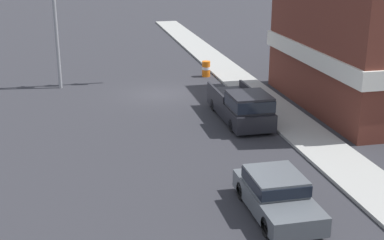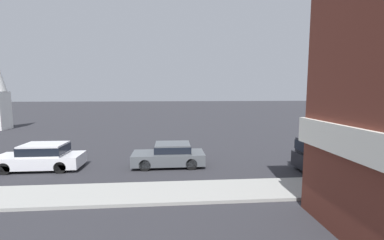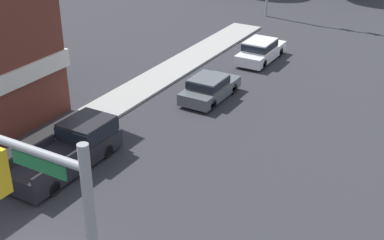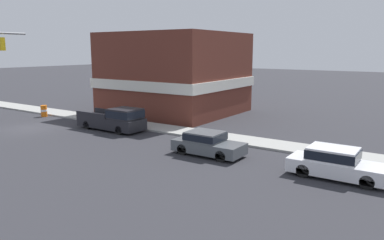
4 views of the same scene
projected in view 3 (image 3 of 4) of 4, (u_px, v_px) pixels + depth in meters
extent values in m
cube|color=#196B38|center=(39.00, 165.00, 10.40)|extent=(1.40, 0.04, 0.30)
cylinder|color=black|center=(208.00, 83.00, 32.08)|extent=(0.22, 0.66, 0.66)
cylinder|color=black|center=(233.00, 88.00, 31.33)|extent=(0.22, 0.66, 0.66)
cylinder|color=black|center=(186.00, 98.00, 30.04)|extent=(0.22, 0.66, 0.66)
cylinder|color=black|center=(212.00, 104.00, 29.30)|extent=(0.22, 0.66, 0.66)
cube|color=#51565B|center=(210.00, 90.00, 30.61)|extent=(1.88, 4.25, 0.66)
cube|color=#51565B|center=(208.00, 82.00, 30.14)|extent=(1.73, 2.04, 0.55)
cube|color=black|center=(208.00, 82.00, 30.14)|extent=(1.75, 2.12, 0.39)
cylinder|color=black|center=(259.00, 48.00, 37.88)|extent=(0.22, 0.66, 0.66)
cylinder|color=black|center=(280.00, 52.00, 37.16)|extent=(0.22, 0.66, 0.66)
cylinder|color=black|center=(241.00, 60.00, 35.64)|extent=(0.22, 0.66, 0.66)
cylinder|color=black|center=(263.00, 64.00, 34.91)|extent=(0.22, 0.66, 0.66)
cube|color=silver|center=(261.00, 53.00, 36.31)|extent=(1.83, 4.67, 0.68)
cube|color=silver|center=(260.00, 45.00, 35.80)|extent=(1.69, 2.24, 0.64)
cube|color=black|center=(260.00, 45.00, 35.80)|extent=(1.71, 2.33, 0.45)
cylinder|color=black|center=(77.00, 142.00, 25.47)|extent=(0.22, 0.66, 0.66)
cylinder|color=black|center=(107.00, 151.00, 24.67)|extent=(0.22, 0.66, 0.66)
cylinder|color=black|center=(22.00, 177.00, 22.73)|extent=(0.22, 0.66, 0.66)
cylinder|color=black|center=(53.00, 188.00, 21.93)|extent=(0.22, 0.66, 0.66)
cube|color=black|center=(65.00, 158.00, 23.57)|extent=(2.00, 5.71, 0.85)
cube|color=black|center=(87.00, 128.00, 24.43)|extent=(1.90, 2.17, 0.78)
cube|color=black|center=(87.00, 128.00, 24.43)|extent=(1.92, 2.26, 0.54)
cube|color=black|center=(28.00, 153.00, 22.77)|extent=(0.12, 3.24, 0.35)
cube|color=black|center=(61.00, 164.00, 21.93)|extent=(0.12, 3.24, 0.35)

